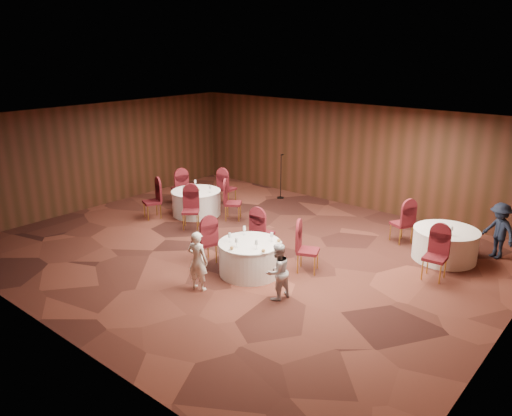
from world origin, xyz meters
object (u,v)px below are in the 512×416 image
Objects in this scene: table_right at (445,244)px; table_left at (196,202)px; woman_b at (278,272)px; table_main at (250,258)px; mic_stand at (281,186)px; woman_a at (198,261)px; man_c at (499,231)px.

table_left is at bearing -167.92° from table_right.
table_left is at bearing -107.18° from woman_b.
table_main is 4.44m from table_left.
table_main is at bearing -59.48° from mic_stand.
woman_b is at bearing -114.30° from table_right.
woman_a is at bearing -124.74° from table_right.
mic_stand is at bearing -155.64° from man_c.
woman_a is (3.59, -3.37, 0.26)m from table_left.
mic_stand is at bearing 166.03° from table_right.
mic_stand is 1.17× the size of woman_a.
man_c is (0.93, 0.88, 0.31)m from table_right.
woman_b is 5.72m from man_c.
woman_a is at bearing -97.32° from man_c.
mic_stand reaches higher than table_right.
table_main and table_left have the same top height.
woman_a is 7.16m from man_c.
mic_stand is (-6.04, 1.50, 0.05)m from table_right.
woman_a is (2.67, -6.36, 0.21)m from mic_stand.
table_main is 0.95× the size of table_left.
table_left is at bearing 151.86° from table_main.
mic_stand is at bearing -133.27° from woman_b.
woman_b is (1.18, -0.53, 0.21)m from table_main.
man_c reaches higher than woman_a.
table_right is 1.01× the size of mic_stand.
mic_stand reaches higher than woman_b.
table_main is at bearing -104.13° from woman_b.
mic_stand is 7.00m from man_c.
woman_a is at bearing -53.82° from woman_b.
woman_b is 0.86× the size of man_c.
woman_a is (-3.37, -4.86, 0.26)m from table_right.
mic_stand is 7.01m from woman_b.
table_left is 0.97× the size of table_right.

